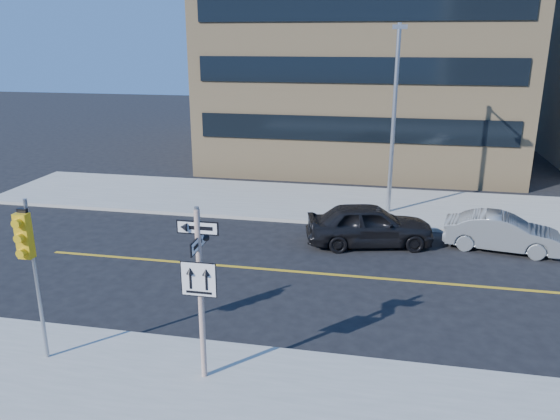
% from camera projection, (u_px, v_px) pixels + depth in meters
% --- Properties ---
extents(ground, '(120.00, 120.00, 0.00)m').
position_uv_depth(ground, '(235.00, 327.00, 14.90)').
color(ground, black).
rests_on(ground, ground).
extents(sign_pole, '(0.92, 0.92, 4.06)m').
position_uv_depth(sign_pole, '(200.00, 285.00, 11.82)').
color(sign_pole, white).
rests_on(sign_pole, near_sidewalk).
extents(traffic_signal, '(0.32, 0.45, 4.00)m').
position_uv_depth(traffic_signal, '(27.00, 249.00, 12.25)').
color(traffic_signal, gray).
rests_on(traffic_signal, near_sidewalk).
extents(parked_car_a, '(2.92, 5.06, 1.62)m').
position_uv_depth(parked_car_a, '(369.00, 225.00, 20.64)').
color(parked_car_a, black).
rests_on(parked_car_a, ground).
extents(parked_car_b, '(2.10, 4.31, 1.36)m').
position_uv_depth(parked_car_b, '(502.00, 232.00, 20.17)').
color(parked_car_b, slate).
rests_on(parked_car_b, ground).
extents(streetlight_a, '(0.55, 2.25, 8.00)m').
position_uv_depth(streetlight_a, '(394.00, 108.00, 22.78)').
color(streetlight_a, gray).
rests_on(streetlight_a, far_sidewalk).
extents(building_brick, '(18.00, 18.00, 18.00)m').
position_uv_depth(building_brick, '(367.00, 15.00, 35.20)').
color(building_brick, tan).
rests_on(building_brick, ground).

